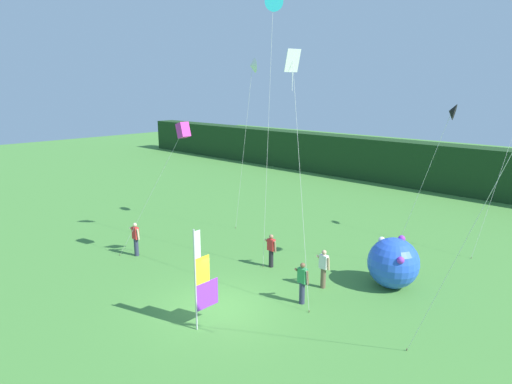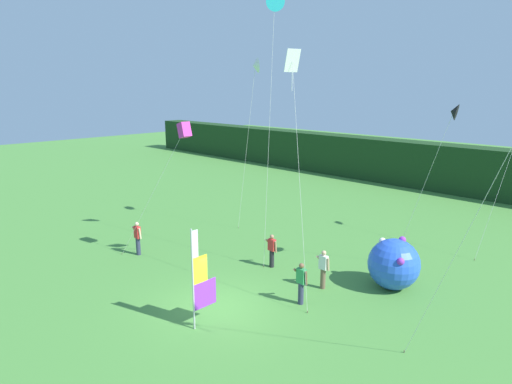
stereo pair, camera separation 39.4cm
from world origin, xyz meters
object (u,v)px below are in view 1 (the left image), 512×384
object	(u,v)px
inflatable_balloon	(393,263)
kite_cyan_delta_1	(273,3)
banner_flag	(202,280)
person_far_left	(324,268)
kite_magenta_box_4	(183,131)
kite_black_delta_5	(451,113)
person_mid_field	(302,282)
kite_white_diamond_6	(294,76)
kite_white_delta_0	(252,66)
person_near_banner	(271,250)
person_far_right	(136,238)

from	to	relation	value
inflatable_balloon	kite_cyan_delta_1	xyz separation A→B (m)	(-6.14, -0.78, 10.80)
banner_flag	person_far_left	world-z (taller)	banner_flag
kite_magenta_box_4	kite_black_delta_5	bearing A→B (deg)	35.26
banner_flag	person_mid_field	distance (m)	4.12
person_far_left	kite_cyan_delta_1	size ratio (longest dim) A/B	0.14
person_far_left	kite_cyan_delta_1	distance (m)	11.79
person_far_left	kite_white_diamond_6	distance (m)	7.88
kite_white_delta_0	kite_cyan_delta_1	size ratio (longest dim) A/B	0.79
kite_cyan_delta_1	kite_black_delta_5	distance (m)	8.99
person_near_banner	inflatable_balloon	bearing A→B (deg)	20.75
kite_black_delta_5	inflatable_balloon	bearing A→B (deg)	-113.33
kite_cyan_delta_1	kite_magenta_box_4	world-z (taller)	kite_cyan_delta_1
person_mid_field	person_near_banner	bearing A→B (deg)	150.19
kite_black_delta_5	banner_flag	bearing A→B (deg)	-113.64
person_mid_field	kite_magenta_box_4	size ratio (longest dim) A/B	0.25
person_far_right	person_far_left	bearing A→B (deg)	21.11
kite_white_delta_0	kite_white_diamond_6	size ratio (longest dim) A/B	1.02
person_near_banner	kite_black_delta_5	xyz separation A→B (m)	(6.06, 4.14, 6.37)
person_near_banner	kite_black_delta_5	bearing A→B (deg)	34.36
person_far_left	kite_white_diamond_6	world-z (taller)	kite_white_diamond_6
banner_flag	inflatable_balloon	distance (m)	8.28
kite_black_delta_5	person_mid_field	bearing A→B (deg)	-114.92
person_far_right	kite_white_diamond_6	size ratio (longest dim) A/B	0.18
person_near_banner	kite_white_delta_0	world-z (taller)	kite_white_delta_0
person_near_banner	kite_magenta_box_4	size ratio (longest dim) A/B	0.24
person_far_left	kite_magenta_box_4	world-z (taller)	kite_magenta_box_4
banner_flag	kite_black_delta_5	world-z (taller)	kite_black_delta_5
inflatable_balloon	kite_magenta_box_4	world-z (taller)	kite_magenta_box_4
person_far_left	inflatable_balloon	size ratio (longest dim) A/B	0.76
inflatable_balloon	kite_magenta_box_4	size ratio (longest dim) A/B	0.33
person_near_banner	person_far_left	world-z (taller)	person_far_left
banner_flag	person_near_banner	distance (m)	5.96
banner_flag	kite_white_delta_0	xyz separation A→B (m)	(-6.28, 9.04, 7.59)
person_far_right	kite_black_delta_5	bearing A→B (deg)	33.03
banner_flag	kite_cyan_delta_1	xyz separation A→B (m)	(-2.82, 6.77, 10.12)
person_near_banner	kite_cyan_delta_1	world-z (taller)	kite_cyan_delta_1
person_near_banner	kite_white_diamond_6	bearing A→B (deg)	-25.95
kite_cyan_delta_1	kite_white_diamond_6	bearing A→B (deg)	-35.44
person_far_right	kite_cyan_delta_1	bearing A→B (deg)	44.63
kite_cyan_delta_1	banner_flag	bearing A→B (deg)	-67.39
banner_flag	kite_black_delta_5	size ratio (longest dim) A/B	0.48
person_far_right	inflatable_balloon	bearing A→B (deg)	26.78
person_far_left	kite_white_delta_0	size ratio (longest dim) A/B	0.17
banner_flag	kite_magenta_box_4	xyz separation A→B (m)	(-5.00, 3.20, 4.58)
kite_white_diamond_6	kite_black_delta_5	bearing A→B (deg)	50.26
banner_flag	kite_white_diamond_6	bearing A→B (deg)	89.11
kite_white_diamond_6	banner_flag	bearing A→B (deg)	-90.89
banner_flag	person_far_right	distance (m)	7.93
person_far_right	kite_white_delta_0	world-z (taller)	kite_white_delta_0
kite_black_delta_5	kite_white_diamond_6	world-z (taller)	kite_white_diamond_6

